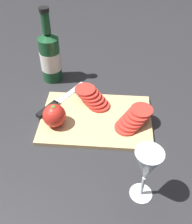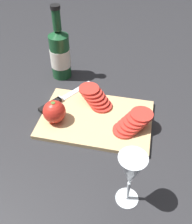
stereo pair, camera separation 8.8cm
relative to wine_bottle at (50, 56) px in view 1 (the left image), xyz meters
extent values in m
plane|color=#28282B|center=(-0.23, 0.24, -0.11)|extent=(3.00, 3.00, 0.00)
cube|color=tan|center=(-0.20, 0.24, -0.10)|extent=(0.38, 0.26, 0.01)
cylinder|color=#194C28|center=(0.00, 0.00, -0.01)|extent=(0.08, 0.08, 0.18)
cone|color=#194C28|center=(0.00, 0.00, 0.09)|extent=(0.08, 0.08, 0.02)
cylinder|color=#194C28|center=(0.00, 0.00, 0.14)|extent=(0.03, 0.03, 0.08)
cylinder|color=black|center=(0.00, 0.00, 0.18)|extent=(0.04, 0.04, 0.01)
cylinder|color=white|center=(0.00, 0.00, -0.02)|extent=(0.08, 0.08, 0.08)
cylinder|color=silver|center=(-0.34, 0.51, -0.10)|extent=(0.06, 0.06, 0.00)
cylinder|color=silver|center=(-0.34, 0.51, -0.07)|extent=(0.01, 0.01, 0.07)
cone|color=silver|center=(-0.34, 0.51, 0.02)|extent=(0.07, 0.07, 0.10)
cone|color=beige|center=(-0.34, 0.51, -0.01)|extent=(0.02, 0.02, 0.03)
sphere|color=red|center=(-0.07, 0.28, -0.05)|extent=(0.08, 0.08, 0.08)
cylinder|color=#47702D|center=(-0.07, 0.28, -0.02)|extent=(0.01, 0.01, 0.01)
cube|color=silver|center=(-0.09, 0.11, -0.09)|extent=(0.10, 0.15, 0.00)
cube|color=silver|center=(-0.05, 0.18, -0.08)|extent=(0.02, 0.02, 0.01)
cube|color=black|center=(-0.02, 0.22, -0.08)|extent=(0.07, 0.09, 0.01)
cylinder|color=red|center=(-0.30, 0.28, -0.09)|extent=(0.08, 0.08, 0.01)
cylinder|color=red|center=(-0.31, 0.27, -0.08)|extent=(0.08, 0.08, 0.01)
cylinder|color=red|center=(-0.32, 0.26, -0.07)|extent=(0.08, 0.08, 0.01)
cylinder|color=red|center=(-0.33, 0.26, -0.06)|extent=(0.08, 0.08, 0.01)
cylinder|color=red|center=(-0.34, 0.25, -0.05)|extent=(0.08, 0.08, 0.01)
cylinder|color=red|center=(-0.35, 0.24, -0.05)|extent=(0.08, 0.08, 0.01)
cylinder|color=red|center=(-0.21, 0.18, -0.09)|extent=(0.08, 0.08, 0.01)
cylinder|color=red|center=(-0.20, 0.17, -0.08)|extent=(0.08, 0.08, 0.01)
cylinder|color=red|center=(-0.18, 0.16, -0.07)|extent=(0.08, 0.08, 0.01)
cylinder|color=red|center=(-0.17, 0.16, -0.06)|extent=(0.08, 0.08, 0.01)
cylinder|color=red|center=(-0.16, 0.15, -0.05)|extent=(0.08, 0.08, 0.01)
cylinder|color=red|center=(-0.15, 0.14, -0.05)|extent=(0.08, 0.08, 0.01)
camera|label=1|loc=(-0.25, 0.89, 0.54)|focal=42.00mm
camera|label=2|loc=(-0.34, 0.87, 0.54)|focal=42.00mm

